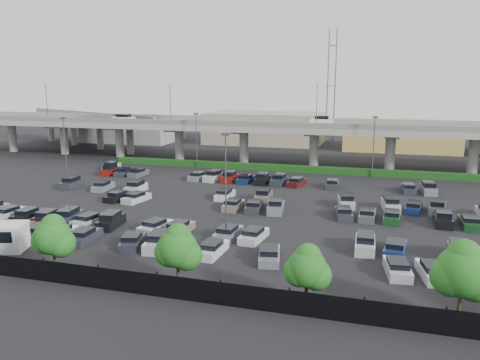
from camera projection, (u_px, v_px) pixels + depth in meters
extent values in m
plane|color=black|center=(244.00, 204.00, 61.81)|extent=(280.00, 280.00, 0.00)
cube|color=gray|center=(289.00, 128.00, 90.43)|extent=(150.00, 13.00, 1.10)
cube|color=slate|center=(283.00, 125.00, 84.34)|extent=(150.00, 0.50, 1.00)
cube|color=slate|center=(294.00, 120.00, 96.10)|extent=(150.00, 0.50, 1.00)
cylinder|color=gray|center=(13.00, 137.00, 108.83)|extent=(1.80, 1.80, 6.70)
cube|color=slate|center=(11.00, 124.00, 108.19)|extent=(2.60, 9.75, 0.50)
cylinder|color=gray|center=(64.00, 139.00, 105.04)|extent=(1.80, 1.80, 6.70)
cube|color=slate|center=(63.00, 125.00, 104.40)|extent=(2.60, 9.75, 0.50)
cylinder|color=gray|center=(120.00, 141.00, 101.25)|extent=(1.80, 1.80, 6.70)
cube|color=slate|center=(119.00, 127.00, 100.61)|extent=(2.60, 9.75, 0.50)
cylinder|color=gray|center=(179.00, 144.00, 97.46)|extent=(1.80, 1.80, 6.70)
cube|color=slate|center=(179.00, 128.00, 96.81)|extent=(2.60, 9.75, 0.50)
cylinder|color=gray|center=(244.00, 146.00, 93.66)|extent=(1.80, 1.80, 6.70)
cube|color=slate|center=(244.00, 130.00, 93.02)|extent=(2.60, 9.75, 0.50)
cylinder|color=gray|center=(314.00, 149.00, 89.87)|extent=(1.80, 1.80, 6.70)
cube|color=slate|center=(314.00, 132.00, 89.23)|extent=(2.60, 9.75, 0.50)
cylinder|color=gray|center=(390.00, 152.00, 86.08)|extent=(1.80, 1.80, 6.70)
cube|color=slate|center=(391.00, 134.00, 85.44)|extent=(2.60, 9.75, 0.50)
cylinder|color=gray|center=(473.00, 155.00, 82.29)|extent=(1.80, 1.80, 6.70)
cube|color=slate|center=(475.00, 137.00, 81.64)|extent=(2.60, 9.75, 0.50)
cube|color=white|center=(124.00, 119.00, 96.60)|extent=(4.40, 1.82, 1.05)
cube|color=black|center=(124.00, 116.00, 96.43)|extent=(2.60, 1.60, 0.65)
cube|color=silver|center=(322.00, 122.00, 91.41)|extent=(4.40, 1.82, 1.05)
cube|color=black|center=(322.00, 117.00, 91.24)|extent=(2.60, 1.60, 0.65)
cylinder|color=#49484D|center=(47.00, 102.00, 97.31)|extent=(0.14, 0.14, 8.00)
cylinder|color=#49484D|center=(170.00, 104.00, 89.72)|extent=(0.14, 0.14, 8.00)
cylinder|color=#49484D|center=(317.00, 106.00, 82.14)|extent=(0.14, 0.14, 8.00)
cube|color=gray|center=(88.00, 118.00, 114.86)|extent=(50.93, 30.13, 1.10)
cube|color=slate|center=(87.00, 114.00, 114.65)|extent=(47.34, 22.43, 1.00)
cylinder|color=gray|center=(51.00, 129.00, 127.88)|extent=(1.60, 1.60, 6.70)
cylinder|color=gray|center=(74.00, 132.00, 120.16)|extent=(1.60, 1.60, 6.70)
cylinder|color=gray|center=(100.00, 135.00, 112.44)|extent=(1.60, 1.60, 6.70)
cylinder|color=gray|center=(130.00, 139.00, 104.73)|extent=(1.60, 1.60, 6.70)
cube|color=#153E12|center=(281.00, 168.00, 85.21)|extent=(66.00, 1.60, 1.10)
cube|color=black|center=(145.00, 284.00, 35.28)|extent=(70.00, 0.06, 1.80)
cylinder|color=black|center=(44.00, 270.00, 37.70)|extent=(0.10, 0.10, 2.00)
cylinder|color=black|center=(99.00, 277.00, 36.35)|extent=(0.10, 0.10, 2.00)
cylinder|color=black|center=(157.00, 284.00, 34.99)|extent=(0.10, 0.10, 2.00)
cylinder|color=black|center=(221.00, 292.00, 33.64)|extent=(0.10, 0.10, 2.00)
cylinder|color=black|center=(289.00, 301.00, 32.28)|extent=(0.10, 0.10, 2.00)
cylinder|color=black|center=(364.00, 311.00, 30.93)|extent=(0.10, 0.10, 2.00)
cylinder|color=black|center=(445.00, 321.00, 29.58)|extent=(0.10, 0.10, 2.00)
cylinder|color=#332316|center=(55.00, 264.00, 38.95)|extent=(0.26, 0.26, 1.96)
sphere|color=#144E16|center=(53.00, 237.00, 38.47)|extent=(3.04, 3.04, 3.04)
sphere|color=#144E16|center=(61.00, 243.00, 38.48)|extent=(2.39, 2.39, 2.39)
sphere|color=#144E16|center=(46.00, 240.00, 38.62)|extent=(2.39, 2.39, 2.39)
sphere|color=#144E16|center=(53.00, 226.00, 38.39)|extent=(2.06, 2.06, 2.06)
cylinder|color=#332316|center=(178.00, 277.00, 36.24)|extent=(0.26, 0.26, 1.97)
sphere|color=#144E16|center=(177.00, 248.00, 35.75)|extent=(3.07, 3.07, 3.07)
sphere|color=#144E16|center=(187.00, 255.00, 35.76)|extent=(2.41, 2.41, 2.41)
sphere|color=#144E16|center=(170.00, 252.00, 35.91)|extent=(2.41, 2.41, 2.41)
sphere|color=#144E16|center=(178.00, 237.00, 35.67)|extent=(2.08, 2.08, 2.08)
cylinder|color=#332316|center=(306.00, 297.00, 33.15)|extent=(0.26, 0.26, 1.80)
sphere|color=#144E16|center=(307.00, 268.00, 32.70)|extent=(2.79, 2.79, 2.79)
sphere|color=#144E16|center=(316.00, 275.00, 32.72)|extent=(2.19, 2.19, 2.19)
sphere|color=#144E16|center=(299.00, 271.00, 32.83)|extent=(2.19, 2.19, 2.19)
sphere|color=#144E16|center=(308.00, 256.00, 32.64)|extent=(1.89, 1.89, 1.89)
cylinder|color=#332316|center=(458.00, 310.00, 30.80)|extent=(0.26, 0.26, 2.21)
sphere|color=#144E16|center=(462.00, 272.00, 30.25)|extent=(3.43, 3.43, 3.43)
sphere|color=#144E16|center=(475.00, 281.00, 30.26)|extent=(2.70, 2.70, 2.70)
sphere|color=#144E16|center=(451.00, 276.00, 30.44)|extent=(2.70, 2.70, 2.70)
sphere|color=#144E16|center=(464.00, 257.00, 30.16)|extent=(2.33, 2.33, 2.33)
cube|color=#4A1313|center=(17.00, 230.00, 49.74)|extent=(2.21, 4.55, 0.82)
cube|color=black|center=(15.00, 225.00, 49.42)|extent=(1.80, 2.44, 0.50)
cube|color=#2D303A|center=(39.00, 232.00, 48.99)|extent=(2.59, 4.66, 0.82)
cube|color=black|center=(37.00, 227.00, 48.68)|extent=(1.99, 2.55, 0.50)
cube|color=white|center=(61.00, 235.00, 48.25)|extent=(2.51, 4.64, 0.82)
cube|color=black|center=(60.00, 229.00, 47.93)|extent=(1.95, 2.53, 0.50)
cube|color=#2D303A|center=(85.00, 237.00, 47.50)|extent=(2.05, 4.49, 0.82)
cube|color=black|center=(83.00, 232.00, 47.19)|extent=(1.72, 2.38, 0.50)
cube|color=#2D303A|center=(133.00, 242.00, 46.01)|extent=(2.84, 4.71, 0.82)
cube|color=black|center=(132.00, 237.00, 45.70)|extent=(2.12, 2.62, 0.50)
cube|color=silver|center=(159.00, 244.00, 45.25)|extent=(2.34, 4.59, 1.05)
cube|color=black|center=(158.00, 235.00, 45.08)|extent=(1.90, 2.77, 0.65)
cube|color=white|center=(212.00, 250.00, 43.78)|extent=(2.03, 4.48, 0.82)
cube|color=black|center=(211.00, 244.00, 43.46)|extent=(1.71, 2.38, 0.50)
cube|color=slate|center=(269.00, 256.00, 42.29)|extent=(2.62, 4.66, 0.82)
cube|color=black|center=(269.00, 250.00, 41.98)|extent=(2.01, 2.56, 0.50)
cube|color=silver|center=(397.00, 269.00, 39.31)|extent=(2.37, 4.60, 0.82)
cube|color=black|center=(398.00, 263.00, 38.99)|extent=(1.89, 2.49, 0.50)
cube|color=white|center=(432.00, 273.00, 38.57)|extent=(2.50, 4.63, 0.82)
cube|color=black|center=(433.00, 267.00, 38.25)|extent=(1.95, 2.53, 0.50)
cube|color=black|center=(469.00, 277.00, 37.82)|extent=(2.34, 4.59, 0.82)
cube|color=black|center=(470.00, 270.00, 37.50)|extent=(1.87, 2.48, 0.50)
cube|color=silver|center=(9.00, 214.00, 55.93)|extent=(2.34, 4.59, 0.82)
cube|color=black|center=(7.00, 209.00, 55.62)|extent=(1.87, 2.48, 0.50)
cube|color=black|center=(28.00, 216.00, 55.19)|extent=(2.03, 4.48, 0.82)
cube|color=black|center=(27.00, 211.00, 54.87)|extent=(1.71, 2.37, 0.50)
cube|color=black|center=(48.00, 217.00, 54.44)|extent=(2.18, 4.54, 0.82)
cube|color=black|center=(47.00, 213.00, 54.13)|extent=(1.79, 2.43, 0.50)
cube|color=#2D303A|center=(68.00, 218.00, 53.67)|extent=(2.41, 4.61, 1.05)
cube|color=black|center=(68.00, 211.00, 53.51)|extent=(1.94, 2.80, 0.65)
cube|color=silver|center=(89.00, 221.00, 52.95)|extent=(2.45, 4.62, 0.82)
cube|color=black|center=(88.00, 216.00, 52.64)|extent=(1.93, 2.51, 0.50)
cube|color=black|center=(111.00, 222.00, 52.18)|extent=(2.36, 4.59, 1.05)
cube|color=black|center=(110.00, 215.00, 52.02)|extent=(1.92, 2.78, 0.65)
cube|color=silver|center=(156.00, 227.00, 50.72)|extent=(2.63, 4.67, 0.82)
cube|color=black|center=(155.00, 222.00, 50.40)|extent=(2.01, 2.57, 0.50)
cube|color=gray|center=(179.00, 229.00, 49.97)|extent=(2.14, 4.52, 0.82)
cube|color=black|center=(178.00, 224.00, 49.66)|extent=(1.77, 2.41, 0.50)
cube|color=slate|center=(228.00, 234.00, 48.48)|extent=(2.16, 4.53, 0.82)
cube|color=black|center=(228.00, 229.00, 48.17)|extent=(1.78, 2.42, 0.50)
cube|color=silver|center=(254.00, 236.00, 47.74)|extent=(2.35, 4.59, 0.82)
cube|color=black|center=(253.00, 231.00, 47.42)|extent=(1.87, 2.48, 0.50)
cube|color=silver|center=(365.00, 245.00, 44.74)|extent=(1.89, 4.43, 1.05)
cube|color=black|center=(365.00, 237.00, 44.57)|extent=(1.64, 2.62, 0.65)
cube|color=navy|center=(395.00, 249.00, 44.01)|extent=(2.35, 4.59, 0.82)
cube|color=black|center=(396.00, 244.00, 43.70)|extent=(1.87, 2.48, 0.50)
cube|color=#2D303A|center=(459.00, 254.00, 42.50)|extent=(2.13, 4.52, 1.05)
cube|color=black|center=(459.00, 245.00, 42.33)|extent=(1.78, 2.71, 0.65)
cube|color=black|center=(118.00, 197.00, 64.05)|extent=(2.51, 4.64, 0.82)
cube|color=black|center=(117.00, 193.00, 63.73)|extent=(1.95, 2.53, 0.50)
cube|color=silver|center=(136.00, 198.00, 63.30)|extent=(2.53, 4.64, 0.82)
cube|color=black|center=(136.00, 194.00, 62.99)|extent=(1.96, 2.54, 0.50)
cube|color=gray|center=(233.00, 206.00, 59.58)|extent=(1.88, 4.43, 0.82)
cube|color=black|center=(233.00, 201.00, 59.26)|extent=(1.63, 2.32, 0.50)
cube|color=#2D303A|center=(254.00, 207.00, 58.83)|extent=(2.23, 4.55, 0.82)
cube|color=black|center=(254.00, 203.00, 58.51)|extent=(1.81, 2.44, 0.50)
cube|color=slate|center=(276.00, 208.00, 58.06)|extent=(2.30, 4.58, 1.05)
cube|color=black|center=(276.00, 202.00, 57.89)|extent=(1.88, 2.76, 0.65)
cube|color=#2D303A|center=(343.00, 214.00, 55.85)|extent=(2.57, 4.65, 0.82)
cube|color=black|center=(344.00, 209.00, 55.54)|extent=(1.98, 2.55, 0.50)
cube|color=#4F5357|center=(367.00, 216.00, 55.11)|extent=(2.01, 4.47, 0.82)
cube|color=black|center=(368.00, 211.00, 54.79)|extent=(1.70, 2.37, 0.50)
cube|color=#184520|center=(392.00, 218.00, 54.36)|extent=(2.10, 4.51, 0.82)
cube|color=black|center=(392.00, 213.00, 54.05)|extent=(1.75, 2.40, 0.50)
cube|color=black|center=(443.00, 220.00, 52.85)|extent=(1.96, 4.46, 1.05)
cube|color=black|center=(443.00, 213.00, 52.68)|extent=(1.68, 2.65, 0.65)
cube|color=#184520|center=(469.00, 223.00, 52.13)|extent=(1.95, 4.45, 0.82)
cube|color=black|center=(470.00, 218.00, 51.81)|extent=(1.67, 2.35, 0.50)
cube|color=#2D303A|center=(72.00, 184.00, 71.70)|extent=(2.05, 4.49, 1.05)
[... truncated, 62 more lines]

